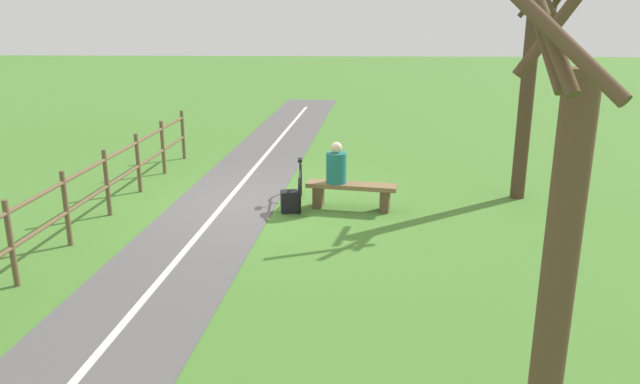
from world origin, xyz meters
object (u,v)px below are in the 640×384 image
backpack (290,202)px  tree_near_bench (556,240)px  person_seated (336,166)px  tree_far_right (528,94)px  bench (351,192)px  bicycle (300,186)px

backpack → tree_near_bench: bearing=111.5°
person_seated → tree_near_bench: size_ratio=0.17×
backpack → tree_far_right: tree_far_right is taller
person_seated → tree_near_bench: 6.86m
bench → person_seated: bearing=0.0°
bicycle → tree_near_bench: 7.33m
person_seated → bicycle: size_ratio=0.44×
backpack → tree_far_right: bearing=-166.2°
tree_near_bench → bicycle: bearing=-71.1°
tree_far_right → person_seated: bearing=12.6°
bench → bicycle: size_ratio=0.98×
bench → tree_near_bench: 6.84m
person_seated → bicycle: (0.67, -0.21, -0.45)m
person_seated → backpack: size_ratio=1.93×
bench → bicycle: (0.96, -0.26, 0.02)m
bench → tree_near_bench: tree_near_bench is taller
bicycle → backpack: (0.15, 0.49, -0.15)m
backpack → bicycle: bearing=-107.5°
backpack → tree_near_bench: tree_near_bench is taller
tree_near_bench → tree_far_right: tree_far_right is taller
bench → person_seated: size_ratio=2.22×
person_seated → tree_far_right: size_ratio=0.17×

